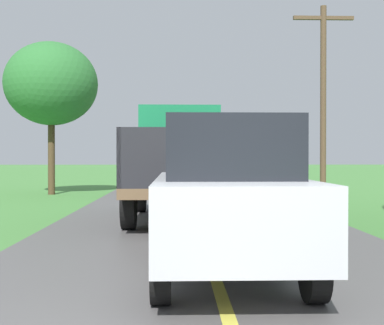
{
  "coord_description": "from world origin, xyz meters",
  "views": [
    {
      "loc": [
        -0.47,
        -3.87,
        1.55
      ],
      "look_at": [
        -0.05,
        9.74,
        1.4
      ],
      "focal_mm": 48.02,
      "sensor_mm": 36.0,
      "label": 1
    }
  ],
  "objects_px": {
    "utility_pole_roadside": "(323,96)",
    "following_car": "(226,195)",
    "roadside_tree_mid_right": "(51,84)",
    "banana_truck_near": "(179,160)",
    "banana_truck_far": "(184,159)"
  },
  "relations": [
    {
      "from": "roadside_tree_mid_right",
      "to": "following_car",
      "type": "distance_m",
      "value": 16.42
    },
    {
      "from": "following_car",
      "to": "roadside_tree_mid_right",
      "type": "bearing_deg",
      "value": 111.04
    },
    {
      "from": "utility_pole_roadside",
      "to": "following_car",
      "type": "distance_m",
      "value": 11.78
    },
    {
      "from": "banana_truck_far",
      "to": "following_car",
      "type": "relative_size",
      "value": 1.42
    },
    {
      "from": "roadside_tree_mid_right",
      "to": "following_car",
      "type": "relative_size",
      "value": 1.53
    },
    {
      "from": "banana_truck_near",
      "to": "roadside_tree_mid_right",
      "type": "bearing_deg",
      "value": 121.76
    },
    {
      "from": "banana_truck_near",
      "to": "utility_pole_roadside",
      "type": "relative_size",
      "value": 0.88
    },
    {
      "from": "banana_truck_near",
      "to": "banana_truck_far",
      "type": "distance_m",
      "value": 9.35
    },
    {
      "from": "banana_truck_near",
      "to": "roadside_tree_mid_right",
      "type": "distance_m",
      "value": 10.39
    },
    {
      "from": "following_car",
      "to": "utility_pole_roadside",
      "type": "bearing_deg",
      "value": 68.1
    },
    {
      "from": "utility_pole_roadside",
      "to": "following_car",
      "type": "relative_size",
      "value": 1.61
    },
    {
      "from": "banana_truck_far",
      "to": "utility_pole_roadside",
      "type": "relative_size",
      "value": 0.88
    },
    {
      "from": "roadside_tree_mid_right",
      "to": "following_car",
      "type": "height_order",
      "value": "roadside_tree_mid_right"
    },
    {
      "from": "roadside_tree_mid_right",
      "to": "following_car",
      "type": "bearing_deg",
      "value": -68.96
    },
    {
      "from": "following_car",
      "to": "banana_truck_far",
      "type": "bearing_deg",
      "value": 91.08
    }
  ]
}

